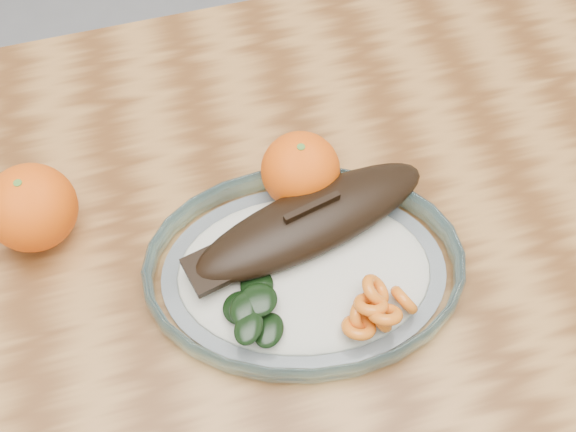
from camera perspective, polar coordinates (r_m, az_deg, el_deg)
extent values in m
cube|color=#583114|center=(0.73, -3.27, -6.52)|extent=(1.20, 0.80, 0.04)
cylinder|color=brown|center=(1.36, 16.72, 5.10)|extent=(0.06, 0.06, 0.71)
ellipsoid|color=white|center=(0.72, 1.28, -4.53)|extent=(0.64, 0.51, 0.01)
torus|color=#83BECB|center=(0.71, 1.29, -4.16)|extent=(0.66, 0.66, 0.03)
ellipsoid|color=silver|center=(0.70, 1.30, -3.86)|extent=(0.56, 0.45, 0.02)
ellipsoid|color=black|center=(0.70, 1.89, 0.29)|extent=(0.26, 0.13, 0.04)
ellipsoid|color=black|center=(0.71, 1.87, -0.03)|extent=(0.22, 0.11, 0.02)
cube|color=black|center=(0.68, -6.18, -3.50)|extent=(0.06, 0.05, 0.01)
cube|color=black|center=(0.68, 1.94, 1.15)|extent=(0.06, 0.02, 0.02)
torus|color=orange|center=(0.66, 5.93, -7.23)|extent=(0.04, 0.05, 0.04)
torus|color=orange|center=(0.68, 9.34, -6.00)|extent=(0.03, 0.04, 0.04)
torus|color=orange|center=(0.67, 7.47, -7.32)|extent=(0.03, 0.04, 0.04)
torus|color=orange|center=(0.66, 5.72, -8.21)|extent=(0.04, 0.04, 0.03)
torus|color=orange|center=(0.65, 6.71, -6.37)|extent=(0.05, 0.05, 0.03)
torus|color=orange|center=(0.66, 7.06, -5.24)|extent=(0.04, 0.05, 0.04)
torus|color=orange|center=(0.65, 7.83, -7.14)|extent=(0.05, 0.04, 0.03)
ellipsoid|color=black|center=(0.66, -1.56, -8.48)|extent=(0.04, 0.04, 0.01)
ellipsoid|color=black|center=(0.67, -3.76, -6.70)|extent=(0.04, 0.04, 0.01)
ellipsoid|color=black|center=(0.68, -2.53, -4.92)|extent=(0.04, 0.05, 0.01)
ellipsoid|color=black|center=(0.66, -2.41, -6.04)|extent=(0.04, 0.04, 0.01)
ellipsoid|color=black|center=(0.65, -3.21, -8.23)|extent=(0.04, 0.04, 0.01)
ellipsoid|color=black|center=(0.66, -3.53, -6.69)|extent=(0.04, 0.04, 0.01)
sphere|color=#ED3A04|center=(0.75, -19.60, 0.63)|extent=(0.09, 0.09, 0.09)
sphere|color=#ED3A04|center=(0.74, 0.99, 3.64)|extent=(0.08, 0.08, 0.08)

